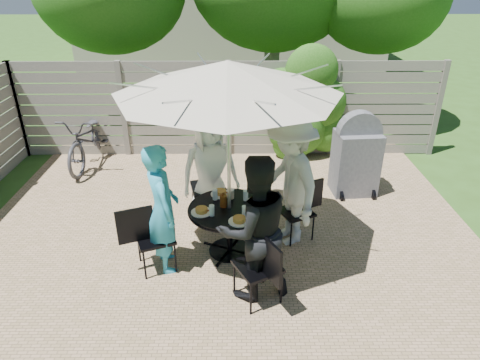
{
  "coord_description": "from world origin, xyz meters",
  "views": [
    {
      "loc": [
        0.15,
        -4.87,
        3.4
      ],
      "look_at": [
        0.19,
        -0.04,
        0.96
      ],
      "focal_mm": 32.0,
      "sensor_mm": 36.0,
      "label": 1
    }
  ],
  "objects_px": {
    "plate_right": "(256,201)",
    "glass_back": "(215,195)",
    "umbrella": "(228,77)",
    "glass_left": "(212,210)",
    "plate_back": "(220,193)",
    "plate_left": "(202,211)",
    "person_left": "(163,209)",
    "person_front": "(254,230)",
    "bicycle": "(90,139)",
    "person_back": "(210,170)",
    "chair_back": "(209,198)",
    "coffee_cup": "(231,194)",
    "chair_right": "(296,222)",
    "syrup_jug": "(223,201)",
    "glass_front": "(245,211)",
    "bbq_grill": "(356,157)",
    "plate_front": "(239,220)",
    "chair_left": "(155,250)",
    "patio_table": "(230,221)",
    "person_right": "(290,181)",
    "chair_front": "(258,280)",
    "glass_right": "(246,195)"
  },
  "relations": [
    {
      "from": "bbq_grill",
      "to": "glass_front",
      "type": "bearing_deg",
      "value": -139.1
    },
    {
      "from": "person_front",
      "to": "chair_right",
      "type": "relative_size",
      "value": 2.06
    },
    {
      "from": "person_back",
      "to": "glass_right",
      "type": "bearing_deg",
      "value": -70.3
    },
    {
      "from": "chair_back",
      "to": "coffee_cup",
      "type": "height_order",
      "value": "chair_back"
    },
    {
      "from": "patio_table",
      "to": "chair_left",
      "type": "relative_size",
      "value": 1.47
    },
    {
      "from": "plate_right",
      "to": "syrup_jug",
      "type": "height_order",
      "value": "syrup_jug"
    },
    {
      "from": "chair_back",
      "to": "syrup_jug",
      "type": "distance_m",
      "value": 1.03
    },
    {
      "from": "chair_right",
      "to": "plate_right",
      "type": "bearing_deg",
      "value": -5.08
    },
    {
      "from": "chair_right",
      "to": "plate_left",
      "type": "relative_size",
      "value": 3.22
    },
    {
      "from": "umbrella",
      "to": "glass_back",
      "type": "bearing_deg",
      "value": 131.74
    },
    {
      "from": "chair_back",
      "to": "person_front",
      "type": "distance_m",
      "value": 1.88
    },
    {
      "from": "chair_right",
      "to": "person_back",
      "type": "bearing_deg",
      "value": -45.89
    },
    {
      "from": "person_right",
      "to": "chair_left",
      "type": "bearing_deg",
      "value": -89.99
    },
    {
      "from": "person_left",
      "to": "plate_left",
      "type": "distance_m",
      "value": 0.49
    },
    {
      "from": "person_left",
      "to": "coffee_cup",
      "type": "relative_size",
      "value": 13.68
    },
    {
      "from": "plate_front",
      "to": "bbq_grill",
      "type": "height_order",
      "value": "bbq_grill"
    },
    {
      "from": "plate_right",
      "to": "glass_back",
      "type": "relative_size",
      "value": 1.86
    },
    {
      "from": "person_left",
      "to": "glass_back",
      "type": "height_order",
      "value": "person_left"
    },
    {
      "from": "chair_left",
      "to": "plate_right",
      "type": "distance_m",
      "value": 1.39
    },
    {
      "from": "chair_back",
      "to": "person_left",
      "type": "relative_size",
      "value": 0.61
    },
    {
      "from": "plate_back",
      "to": "bbq_grill",
      "type": "bearing_deg",
      "value": 31.38
    },
    {
      "from": "plate_left",
      "to": "plate_front",
      "type": "bearing_deg",
      "value": -25.26
    },
    {
      "from": "umbrella",
      "to": "plate_right",
      "type": "relative_size",
      "value": 12.62
    },
    {
      "from": "person_back",
      "to": "chair_right",
      "type": "height_order",
      "value": "person_back"
    },
    {
      "from": "person_back",
      "to": "chair_right",
      "type": "relative_size",
      "value": 1.99
    },
    {
      "from": "chair_left",
      "to": "coffee_cup",
      "type": "bearing_deg",
      "value": 9.96
    },
    {
      "from": "person_left",
      "to": "plate_back",
      "type": "distance_m",
      "value": 0.91
    },
    {
      "from": "person_front",
      "to": "bicycle",
      "type": "bearing_deg",
      "value": -70.87
    },
    {
      "from": "plate_left",
      "to": "glass_front",
      "type": "relative_size",
      "value": 1.86
    },
    {
      "from": "umbrella",
      "to": "glass_front",
      "type": "height_order",
      "value": "umbrella"
    },
    {
      "from": "patio_table",
      "to": "plate_front",
      "type": "bearing_deg",
      "value": -70.26
    },
    {
      "from": "plate_back",
      "to": "person_back",
      "type": "bearing_deg",
      "value": 109.74
    },
    {
      "from": "chair_front",
      "to": "plate_right",
      "type": "relative_size",
      "value": 3.56
    },
    {
      "from": "glass_back",
      "to": "person_back",
      "type": "bearing_deg",
      "value": 99.32
    },
    {
      "from": "person_left",
      "to": "glass_left",
      "type": "xyz_separation_m",
      "value": [
        0.57,
        0.09,
        -0.07
      ]
    },
    {
      "from": "plate_back",
      "to": "plate_left",
      "type": "xyz_separation_m",
      "value": [
        -0.22,
        -0.46,
        0.0
      ]
    },
    {
      "from": "person_front",
      "to": "plate_right",
      "type": "height_order",
      "value": "person_front"
    },
    {
      "from": "person_back",
      "to": "glass_left",
      "type": "xyz_separation_m",
      "value": [
        0.07,
        -0.97,
        -0.09
      ]
    },
    {
      "from": "umbrella",
      "to": "plate_right",
      "type": "bearing_deg",
      "value": 19.74
    },
    {
      "from": "patio_table",
      "to": "glass_left",
      "type": "relative_size",
      "value": 9.41
    },
    {
      "from": "person_right",
      "to": "syrup_jug",
      "type": "bearing_deg",
      "value": -93.22
    },
    {
      "from": "person_back",
      "to": "chair_left",
      "type": "distance_m",
      "value": 1.39
    },
    {
      "from": "chair_front",
      "to": "plate_left",
      "type": "bearing_deg",
      "value": 12.88
    },
    {
      "from": "chair_back",
      "to": "coffee_cup",
      "type": "relative_size",
      "value": 8.32
    },
    {
      "from": "chair_back",
      "to": "chair_right",
      "type": "height_order",
      "value": "chair_back"
    },
    {
      "from": "plate_right",
      "to": "glass_left",
      "type": "relative_size",
      "value": 1.86
    },
    {
      "from": "person_back",
      "to": "chair_left",
      "type": "bearing_deg",
      "value": -139.29
    },
    {
      "from": "umbrella",
      "to": "glass_left",
      "type": "bearing_deg",
      "value": -138.26
    },
    {
      "from": "plate_front",
      "to": "glass_front",
      "type": "height_order",
      "value": "glass_front"
    },
    {
      "from": "umbrella",
      "to": "chair_left",
      "type": "relative_size",
      "value": 3.65
    }
  ]
}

